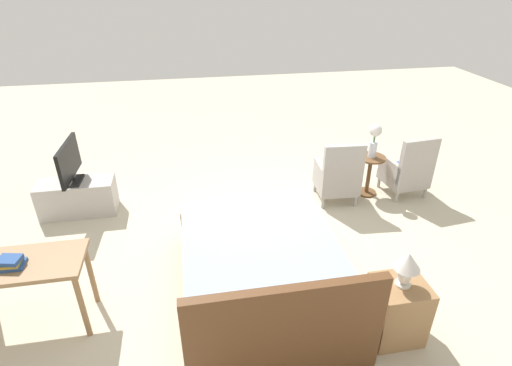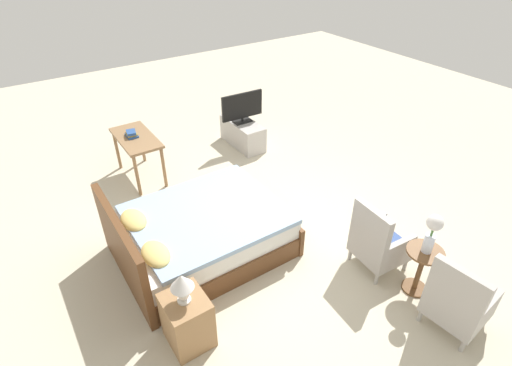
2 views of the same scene
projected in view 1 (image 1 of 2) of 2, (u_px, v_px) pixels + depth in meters
The scene contains 12 objects.
ground_plane at pixel (257, 237), 4.88m from camera, with size 16.00×16.00×0.00m, color beige.
bed at pixel (263, 273), 3.88m from camera, with size 1.54×2.00×0.96m.
armchair_by_window_left at pixel (407, 171), 5.63m from camera, with size 0.59×0.59×0.92m.
armchair_by_window_right at pixel (338, 177), 5.47m from camera, with size 0.58×0.58×0.92m.
side_table at pixel (369, 171), 5.66m from camera, with size 0.40×0.40×0.58m.
flower_vase at pixel (375, 137), 5.41m from camera, with size 0.17×0.17×0.48m.
nightstand at pixel (396, 310), 3.47m from camera, with size 0.44×0.41×0.59m.
table_lamp at pixel (407, 265), 3.23m from camera, with size 0.22×0.22×0.33m.
tv_stand at pixel (78, 197), 5.27m from camera, with size 0.96×0.40×0.46m.
tv_flatscreen at pixel (69, 163), 5.02m from camera, with size 0.21×0.79×0.54m.
vanity_desk at pixel (23, 272), 3.42m from camera, with size 1.04×0.52×0.73m.
book_stack at pixel (10, 263), 3.30m from camera, with size 0.22×0.17×0.09m.
Camera 1 is at (0.72, 3.89, 2.94)m, focal length 28.00 mm.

